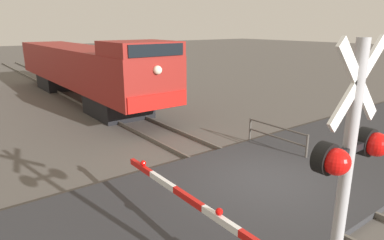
% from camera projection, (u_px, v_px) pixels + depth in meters
% --- Properties ---
extents(ground_plane, '(160.00, 160.00, 0.00)m').
position_uv_depth(ground_plane, '(267.00, 185.00, 9.62)').
color(ground_plane, '#514C47').
extents(rail_track_left, '(0.08, 80.00, 0.15)m').
position_uv_depth(rail_track_left, '(249.00, 189.00, 9.19)').
color(rail_track_left, '#59544C').
rests_on(rail_track_left, ground_plane).
extents(rail_track_right, '(0.08, 80.00, 0.15)m').
position_uv_depth(rail_track_right, '(283.00, 176.00, 10.02)').
color(rail_track_right, '#59544C').
rests_on(rail_track_right, ground_plane).
extents(road_surface, '(36.00, 5.37, 0.16)m').
position_uv_depth(road_surface, '(267.00, 182.00, 9.60)').
color(road_surface, '#2D2D30').
rests_on(road_surface, ground_plane).
extents(locomotive, '(2.92, 17.57, 3.76)m').
position_uv_depth(locomotive, '(84.00, 68.00, 20.04)').
color(locomotive, black).
rests_on(locomotive, ground_plane).
extents(crossing_signal, '(1.18, 0.33, 4.30)m').
position_uv_depth(crossing_signal, '(346.00, 182.00, 3.77)').
color(crossing_signal, '#ADADB2').
rests_on(crossing_signal, ground_plane).
extents(guard_railing, '(0.08, 2.63, 0.95)m').
position_uv_depth(guard_railing, '(276.00, 135.00, 12.06)').
color(guard_railing, '#4C4742').
rests_on(guard_railing, ground_plane).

